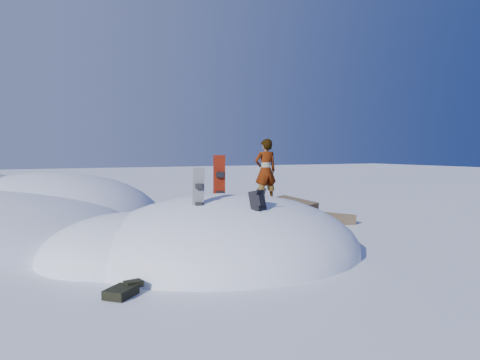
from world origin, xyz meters
name	(u,v)px	position (x,y,z in m)	size (l,w,h in m)	color
ground	(226,254)	(0.00, 0.00, 0.00)	(120.00, 120.00, 0.00)	white
snow_mound	(216,253)	(-0.17, 0.24, 0.00)	(8.00, 6.00, 3.00)	silver
rock_outcrop	(288,225)	(3.72, 3.01, 0.01)	(4.68, 4.41, 1.68)	brown
snowboard_red	(219,186)	(0.15, 0.75, 1.64)	(0.33, 0.24, 1.69)	red
snowboard_dark	(199,197)	(-1.04, -0.76, 1.54)	(0.32, 0.30, 1.37)	black
backpack	(258,200)	(0.08, -1.48, 1.49)	(0.41, 0.45, 0.51)	black
gear_pile	(123,291)	(-3.06, -2.23, 0.10)	(0.79, 0.70, 0.21)	black
person	(266,171)	(1.71, 1.04, 2.01)	(0.65, 0.43, 1.79)	slate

